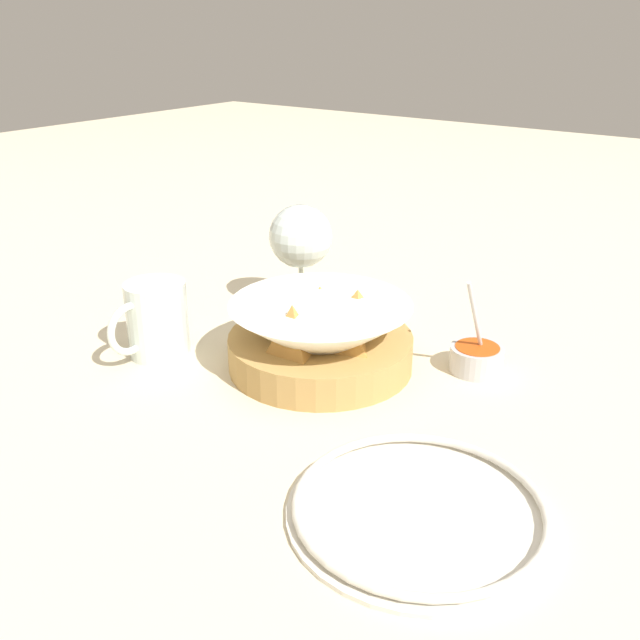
{
  "coord_description": "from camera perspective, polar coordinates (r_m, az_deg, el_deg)",
  "views": [
    {
      "loc": [
        0.63,
        0.46,
        0.39
      ],
      "look_at": [
        0.01,
        -0.0,
        0.06
      ],
      "focal_mm": 40.0,
      "sensor_mm": 36.0,
      "label": 1
    }
  ],
  "objects": [
    {
      "name": "ground_plane",
      "position": [
        0.87,
        0.28,
        -3.56
      ],
      "size": [
        4.0,
        4.0,
        0.0
      ],
      "primitive_type": "plane",
      "color": "beige"
    },
    {
      "name": "wine_glass",
      "position": [
        1.0,
        -1.56,
        6.46
      ],
      "size": [
        0.09,
        0.09,
        0.15
      ],
      "color": "silver",
      "rests_on": "ground_plane"
    },
    {
      "name": "side_plate",
      "position": [
        0.63,
        7.95,
        -14.73
      ],
      "size": [
        0.23,
        0.23,
        0.01
      ],
      "color": "silver",
      "rests_on": "ground_plane"
    },
    {
      "name": "beer_mug",
      "position": [
        0.9,
        -12.95,
        -0.16
      ],
      "size": [
        0.11,
        0.08,
        0.09
      ],
      "color": "silver",
      "rests_on": "ground_plane"
    },
    {
      "name": "food_basket",
      "position": [
        0.85,
        0.06,
        -1.42
      ],
      "size": [
        0.22,
        0.22,
        0.1
      ],
      "color": "#B2894C",
      "rests_on": "ground_plane"
    },
    {
      "name": "sauce_cup",
      "position": [
        0.87,
        12.41,
        -2.91
      ],
      "size": [
        0.08,
        0.06,
        0.13
      ],
      "color": "#B7B7BC",
      "rests_on": "ground_plane"
    }
  ]
}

